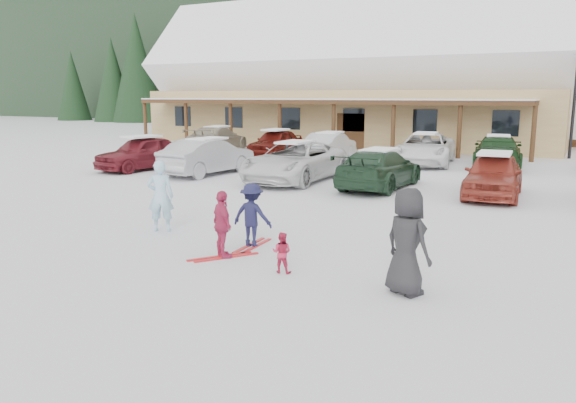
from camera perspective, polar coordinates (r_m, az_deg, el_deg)
The scene contains 22 objects.
ground at distance 11.79m, azimuth -3.58°, elevation -5.45°, with size 160.00×160.00×0.00m, color white.
day_lodge at distance 40.47m, azimuth 6.42°, elevation 11.59°, with size 29.12×12.50×10.38m.
lamp_post at distance 33.10m, azimuth 27.11°, elevation 9.42°, with size 0.50×0.25×5.60m.
conifer_0 at distance 50.97m, azimuth -11.19°, elevation 13.23°, with size 4.40×4.40×10.20m.
conifer_2 at distance 63.02m, azimuth -7.07°, elevation 13.87°, with size 5.28×5.28×12.24m.
adult_skier at distance 13.99m, azimuth -12.83°, elevation 0.54°, with size 0.64×0.42×1.75m, color #A3D1E7.
toddler_red at distance 10.54m, azimuth -0.63°, elevation -5.20°, with size 0.38×0.29×0.78m, color #C12345.
child_navy at distance 12.29m, azimuth -3.67°, elevation -1.39°, with size 0.91×0.52×1.41m, color #171739.
skis_child_navy at distance 12.45m, azimuth -3.63°, elevation -4.51°, with size 0.20×1.40×0.03m, color red.
child_magenta at distance 11.49m, azimuth -6.68°, elevation -2.34°, with size 0.82×0.34×1.40m, color #B92A55.
skis_child_magenta at distance 11.67m, azimuth -6.61°, elevation -5.61°, with size 0.20×1.40×0.03m, color red.
bystander_dark at distance 9.50m, azimuth 11.99°, elevation -4.02°, with size 0.88×0.57×1.81m, color black.
parked_car_0 at distance 26.03m, azimuth -14.59°, elevation 4.79°, with size 1.77×4.39×1.50m, color maroon.
parked_car_1 at distance 23.87m, azimuth -8.16°, elevation 4.54°, with size 1.61×4.60×1.52m, color #A7A8AC.
parked_car_2 at distance 21.78m, azimuth 0.71°, elevation 4.08°, with size 2.54×5.50×1.53m, color silver.
parked_car_3 at distance 20.35m, azimuth 9.27°, elevation 3.29°, with size 1.95×4.81×1.39m, color #1F3B26.
parked_car_4 at distance 19.55m, azimuth 20.14°, elevation 2.55°, with size 1.71×4.25×1.45m, color #9B3628.
parked_car_7 at distance 33.55m, azimuth -7.21°, elevation 6.30°, with size 2.09×5.14×1.49m, color #9E937A.
parked_car_8 at distance 31.07m, azimuth -1.27°, elevation 5.99°, with size 1.71×4.24×1.45m, color #5C130D.
parked_car_9 at distance 29.12m, azimuth 4.28°, elevation 5.63°, with size 1.51×4.32×1.42m, color #B5B6BA.
parked_car_10 at distance 27.92m, azimuth 13.76°, elevation 5.23°, with size 2.51×5.44×1.51m, color white.
parked_car_11 at distance 27.61m, azimuth 20.51°, elevation 4.76°, with size 2.07×5.09×1.48m, color #173A18.
Camera 1 is at (5.95, -9.64, 3.28)m, focal length 35.00 mm.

